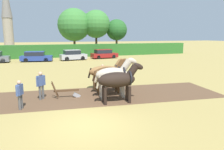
% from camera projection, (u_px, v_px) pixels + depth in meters
% --- Properties ---
extents(ground_plane, '(240.00, 240.00, 0.00)m').
position_uv_depth(ground_plane, '(87.00, 124.00, 9.44)').
color(ground_plane, '#998447').
extents(plowed_furrow_strip, '(20.76, 6.87, 0.01)m').
position_uv_depth(plowed_furrow_strip, '(61.00, 98.00, 13.36)').
color(plowed_furrow_strip, brown).
rests_on(plowed_furrow_strip, ground).
extents(hedgerow, '(55.80, 1.51, 2.20)m').
position_uv_depth(hedgerow, '(45.00, 51.00, 37.12)').
color(hedgerow, '#286023').
rests_on(hedgerow, ground).
extents(tree_center_left, '(6.61, 6.61, 9.18)m').
position_uv_depth(tree_center_left, '(74.00, 25.00, 44.32)').
color(tree_center_left, '#423323').
rests_on(tree_center_left, ground).
extents(tree_center, '(5.71, 5.71, 8.92)m').
position_uv_depth(tree_center, '(96.00, 24.00, 44.88)').
color(tree_center, '#423323').
rests_on(tree_center, ground).
extents(tree_center_right, '(4.44, 4.44, 7.14)m').
position_uv_depth(tree_center_right, '(117.00, 30.00, 46.39)').
color(tree_center_right, '#4C3823').
rests_on(tree_center_right, ground).
extents(church_spire, '(2.91, 2.91, 18.89)m').
position_uv_depth(church_spire, '(7.00, 13.00, 60.06)').
color(church_spire, gray).
rests_on(church_spire, ground).
extents(draft_horse_lead_left, '(2.80, 1.16, 2.31)m').
position_uv_depth(draft_horse_lead_left, '(118.00, 80.00, 12.24)').
color(draft_horse_lead_left, black).
rests_on(draft_horse_lead_left, ground).
extents(draft_horse_lead_right, '(2.73, 1.15, 2.51)m').
position_uv_depth(draft_horse_lead_right, '(114.00, 75.00, 13.29)').
color(draft_horse_lead_right, '#B2A38E').
rests_on(draft_horse_lead_right, ground).
extents(draft_horse_trail_left, '(2.67, 1.21, 2.35)m').
position_uv_depth(draft_horse_trail_left, '(110.00, 74.00, 14.37)').
color(draft_horse_trail_left, '#513319').
rests_on(draft_horse_trail_left, ground).
extents(draft_horse_trail_right, '(2.90, 1.11, 2.25)m').
position_uv_depth(draft_horse_trail_right, '(106.00, 71.00, 15.44)').
color(draft_horse_trail_right, brown).
rests_on(draft_horse_trail_right, ground).
extents(plow, '(1.76, 0.54, 1.13)m').
position_uv_depth(plow, '(69.00, 92.00, 13.41)').
color(plow, '#4C331E').
rests_on(plow, ground).
extents(farmer_at_plow, '(0.54, 0.47, 1.68)m').
position_uv_depth(farmer_at_plow, '(41.00, 83.00, 12.89)').
color(farmer_at_plow, '#4C4C4C').
rests_on(farmer_at_plow, ground).
extents(farmer_beside_team, '(0.45, 0.51, 1.55)m').
position_uv_depth(farmer_beside_team, '(103.00, 73.00, 17.09)').
color(farmer_beside_team, '#28334C').
rests_on(farmer_beside_team, ground).
extents(farmer_onlooker_left, '(0.36, 0.59, 1.53)m').
position_uv_depth(farmer_onlooker_left, '(20.00, 93.00, 11.18)').
color(farmer_onlooker_left, '#4C4C4C').
rests_on(farmer_onlooker_left, ground).
extents(parked_car_center_left, '(4.67, 2.51, 1.48)m').
position_uv_depth(parked_car_center_left, '(36.00, 57.00, 31.77)').
color(parked_car_center_left, navy).
rests_on(parked_car_center_left, ground).
extents(parked_car_center, '(4.11, 2.09, 1.59)m').
position_uv_depth(parked_car_center, '(73.00, 55.00, 33.48)').
color(parked_car_center, '#9E9EA8').
rests_on(parked_car_center, ground).
extents(parked_car_center_right, '(4.47, 2.11, 1.49)m').
position_uv_depth(parked_car_center_right, '(104.00, 54.00, 36.16)').
color(parked_car_center_right, maroon).
rests_on(parked_car_center_right, ground).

